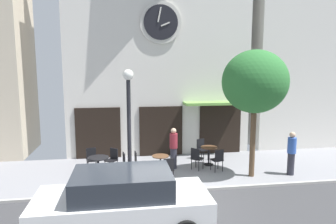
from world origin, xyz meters
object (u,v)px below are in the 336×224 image
object	(u,v)px
cafe_chair_facing_street	(168,168)
pedestrian_maroon	(174,148)
cafe_chair_left_end	(113,158)
cafe_table_center_left	(160,162)
cafe_chair_under_awning	(218,158)
street_lamp	(129,128)
street_tree	(255,82)
cafe_chair_near_lamp	(92,158)
cafe_chair_curbside	(202,147)
cafe_chair_right_end	(138,161)
cafe_table_near_curb	(98,162)
cafe_chair_outer	(121,163)
parked_car_white	(123,202)
pedestrian_blue	(291,153)
cafe_chair_by_entrance	(196,157)
cafe_table_center	(209,152)

from	to	relation	value
cafe_chair_facing_street	pedestrian_maroon	xyz separation A→B (m)	(0.45, 1.46, 0.33)
cafe_chair_left_end	cafe_table_center_left	bearing A→B (deg)	-22.04
cafe_chair_under_awning	street_lamp	bearing A→B (deg)	-166.39
street_tree	cafe_chair_left_end	size ratio (longest dim) A/B	5.24
cafe_table_center_left	cafe_chair_near_lamp	bearing A→B (deg)	160.76
cafe_chair_curbside	cafe_chair_right_end	size ratio (longest dim) A/B	1.00
cafe_table_center_left	cafe_table_near_curb	bearing A→B (deg)	177.15
cafe_chair_outer	parked_car_white	size ratio (longest dim) A/B	0.21
cafe_chair_left_end	pedestrian_maroon	xyz separation A→B (m)	(2.44, -0.06, 0.33)
cafe_chair_near_lamp	pedestrian_blue	distance (m)	7.76
cafe_chair_outer	cafe_chair_right_end	bearing A→B (deg)	8.62
cafe_chair_by_entrance	cafe_chair_under_awning	xyz separation A→B (m)	(0.79, -0.31, 0.00)
street_tree	parked_car_white	distance (m)	6.45
cafe_table_near_curb	cafe_table_center	distance (m)	4.56
cafe_table_center	cafe_chair_facing_street	bearing A→B (deg)	-140.01
cafe_chair_under_awning	pedestrian_blue	world-z (taller)	pedestrian_blue
cafe_table_center_left	parked_car_white	world-z (taller)	parked_car_white
cafe_chair_outer	parked_car_white	distance (m)	3.94
street_tree	cafe_chair_facing_street	world-z (taller)	street_tree
pedestrian_blue	parked_car_white	distance (m)	7.12
cafe_table_near_curb	cafe_chair_outer	size ratio (longest dim) A/B	0.88
cafe_chair_facing_street	pedestrian_blue	xyz separation A→B (m)	(4.77, 0.06, 0.33)
cafe_chair_curbside	cafe_chair_outer	size ratio (longest dim) A/B	1.00
pedestrian_maroon	parked_car_white	world-z (taller)	pedestrian_maroon
cafe_chair_by_entrance	cafe_chair_near_lamp	world-z (taller)	same
cafe_chair_left_end	cafe_chair_right_end	distance (m)	1.14
parked_car_white	pedestrian_maroon	bearing A→B (deg)	65.62
cafe_chair_facing_street	cafe_chair_left_end	bearing A→B (deg)	142.61
street_tree	cafe_chair_outer	xyz separation A→B (m)	(-4.86, 0.70, -3.02)
cafe_chair_right_end	parked_car_white	world-z (taller)	parked_car_white
street_lamp	pedestrian_blue	distance (m)	6.23
parked_car_white	cafe_table_center	bearing A→B (deg)	52.90
street_lamp	cafe_table_center	xyz separation A→B (m)	(3.35, 1.69, -1.50)
street_lamp	parked_car_white	xyz separation A→B (m)	(-0.26, -3.08, -1.28)
cafe_chair_left_end	cafe_chair_facing_street	world-z (taller)	same
cafe_table_center_left	cafe_chair_under_awning	xyz separation A→B (m)	(2.28, 0.04, 0.02)
cafe_table_center	cafe_chair_outer	world-z (taller)	cafe_chair_outer
cafe_chair_curbside	pedestrian_blue	world-z (taller)	pedestrian_blue
cafe_chair_facing_street	street_lamp	bearing A→B (deg)	-179.25
cafe_table_near_curb	cafe_chair_right_end	distance (m)	1.49
cafe_chair_curbside	cafe_chair_right_end	xyz separation A→B (m)	(-2.92, -1.60, 0.00)
cafe_chair_near_lamp	parked_car_white	distance (m)	4.96
cafe_chair_left_end	cafe_chair_outer	bearing A→B (deg)	-62.98
cafe_table_center	cafe_chair_right_end	world-z (taller)	cafe_chair_right_end
cafe_table_center_left	cafe_chair_facing_street	bearing A→B (deg)	-77.75
cafe_chair_outer	cafe_chair_by_entrance	distance (m)	2.98
cafe_table_near_curb	cafe_chair_by_entrance	world-z (taller)	cafe_chair_by_entrance
street_tree	cafe_table_center_left	bearing A→B (deg)	169.20
street_lamp	pedestrian_maroon	xyz separation A→B (m)	(1.80, 1.48, -1.18)
cafe_chair_curbside	street_lamp	bearing A→B (deg)	-141.96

